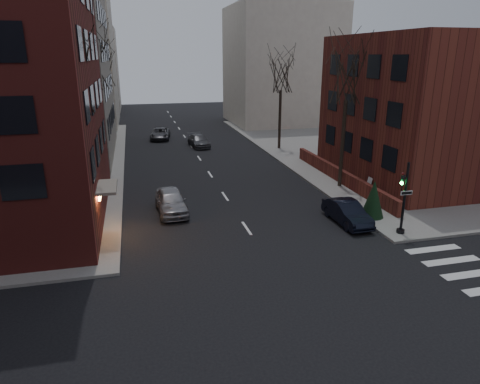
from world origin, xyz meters
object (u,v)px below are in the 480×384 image
Objects in this scene: tree_left_c at (102,69)px; sandwich_board at (371,184)px; streetlamp_far at (112,103)px; traffic_signal at (403,203)px; car_lane_far at (160,134)px; evergreen_shrub at (373,199)px; tree_left_b at (90,63)px; tree_left_a at (71,76)px; car_lane_silver at (171,201)px; streetlamp_near at (101,132)px; tree_right_a at (347,77)px; tree_right_b at (281,75)px; parked_sedan at (347,213)px; car_lane_gray at (199,141)px.

sandwich_board is at bearing -50.69° from tree_left_c.
streetlamp_far is 6.49× the size of sandwich_board.
traffic_signal is 0.64× the size of streetlamp_far.
car_lane_far is 2.04× the size of evergreen_shrub.
tree_left_b is 14.03m from tree_left_c.
car_lane_far is (5.24, -1.19, -3.59)m from streetlamp_far.
car_lane_far is (5.84, 0.81, -7.38)m from tree_left_c.
tree_left_a is 9.26m from car_lane_silver.
streetlamp_near reaches higher than sandwich_board.
tree_right_a reaches higher than tree_right_b.
parked_sedan is at bearing -62.77° from tree_left_c.
car_lane_gray is at bearing 56.17° from streetlamp_near.
tree_left_c is at bearing -106.70° from streetlamp_far.
streetlamp_near is at bearing -88.09° from tree_left_c.
tree_right_a is at bearing 84.53° from traffic_signal.
tree_right_a is (17.60, -8.00, -0.88)m from tree_left_b.
sandwich_board is at bearing -68.88° from car_lane_gray.
tree_right_b is at bearing -29.11° from car_lane_gray.
tree_left_c reaches higher than car_lane_gray.
tree_right_a is at bearing -54.76° from car_lane_far.
traffic_signal is 33.66m from car_lane_far.
streetlamp_near is 1.42× the size of car_lane_silver.
car_lane_gray is at bearing 106.30° from evergreen_shrub.
streetlamp_far is 1.43× the size of car_lane_gray.
car_lane_silver reaches higher than parked_sedan.
tree_right_a reaches higher than streetlamp_far.
tree_left_c is 18.40m from streetlamp_near.
evergreen_shrub is at bearing -92.91° from tree_right_b.
tree_left_a is (-16.74, 5.01, 6.56)m from traffic_signal.
tree_left_a is at bearing -94.29° from streetlamp_near.
parked_sedan is (14.75, -2.66, -7.80)m from tree_left_a.
tree_left_c reaches higher than streetlamp_far.
tree_left_b is 22.37m from parked_sedan.
tree_left_a is 16.90m from parked_sedan.
tree_right_a is at bearing -24.44° from tree_left_b.
tree_left_a reaches higher than evergreen_shrub.
tree_left_c reaches higher than traffic_signal.
streetlamp_far is at bearing 90.00° from streetlamp_near.
streetlamp_near reaches higher than evergreen_shrub.
tree_right_b reaches higher than streetlamp_near.
tree_right_b is at bearing 90.00° from tree_right_a.
tree_left_c reaches higher than streetlamp_near.
car_lane_gray is 0.94× the size of car_lane_far.
car_lane_silver is 1.00× the size of car_lane_gray.
tree_left_b is 1.11× the size of tree_right_a.
car_lane_far reaches higher than car_lane_gray.
tree_right_b reaches higher than car_lane_gray.
evergreen_shrub is at bearing -117.33° from sandwich_board.
tree_left_a reaches higher than tree_right_a.
tree_right_b is 21.97m from parked_sedan.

